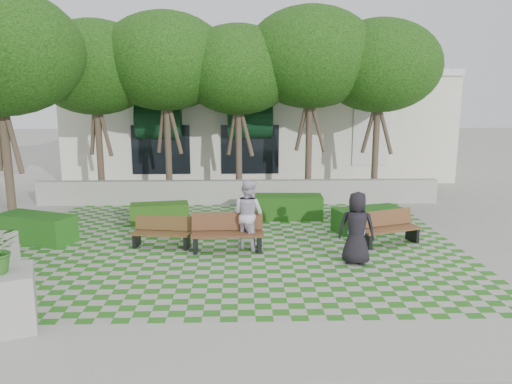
{
  "coord_description": "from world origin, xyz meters",
  "views": [
    {
      "loc": [
        0.07,
        -12.22,
        4.18
      ],
      "look_at": [
        0.5,
        1.5,
        1.4
      ],
      "focal_mm": 35.0,
      "sensor_mm": 36.0,
      "label": 1
    }
  ],
  "objects_px": {
    "bench_mid": "(227,233)",
    "hedge_east": "(367,219)",
    "hedge_midleft": "(160,213)",
    "planter_front": "(1,288)",
    "person_dark": "(357,228)",
    "hedge_west": "(37,228)",
    "person_white": "(248,214)",
    "hedge_midright": "(288,207)",
    "bench_east": "(388,228)",
    "bench_west": "(162,233)",
    "person_blue": "(357,222)"
  },
  "relations": [
    {
      "from": "bench_east",
      "to": "hedge_east",
      "type": "xyz_separation_m",
      "value": [
        -0.26,
        1.32,
        -0.09
      ]
    },
    {
      "from": "person_blue",
      "to": "person_white",
      "type": "distance_m",
      "value": 2.88
    },
    {
      "from": "bench_mid",
      "to": "bench_east",
      "type": "bearing_deg",
      "value": 4.2
    },
    {
      "from": "bench_east",
      "to": "person_dark",
      "type": "height_order",
      "value": "person_dark"
    },
    {
      "from": "bench_east",
      "to": "person_white",
      "type": "height_order",
      "value": "person_white"
    },
    {
      "from": "planter_front",
      "to": "person_white",
      "type": "relative_size",
      "value": 1.0
    },
    {
      "from": "hedge_east",
      "to": "person_blue",
      "type": "height_order",
      "value": "person_blue"
    },
    {
      "from": "hedge_midright",
      "to": "bench_west",
      "type": "bearing_deg",
      "value": -141.08
    },
    {
      "from": "bench_west",
      "to": "planter_front",
      "type": "distance_m",
      "value": 5.18
    },
    {
      "from": "person_dark",
      "to": "bench_east",
      "type": "bearing_deg",
      "value": -113.59
    },
    {
      "from": "bench_mid",
      "to": "hedge_west",
      "type": "xyz_separation_m",
      "value": [
        -5.41,
        1.0,
        -0.09
      ]
    },
    {
      "from": "bench_mid",
      "to": "planter_front",
      "type": "distance_m",
      "value": 5.84
    },
    {
      "from": "bench_mid",
      "to": "hedge_east",
      "type": "distance_m",
      "value": 4.56
    },
    {
      "from": "bench_mid",
      "to": "person_white",
      "type": "bearing_deg",
      "value": 17.47
    },
    {
      "from": "planter_front",
      "to": "person_white",
      "type": "xyz_separation_m",
      "value": [
        4.44,
        4.55,
        0.18
      ]
    },
    {
      "from": "hedge_east",
      "to": "hedge_west",
      "type": "bearing_deg",
      "value": -175.41
    },
    {
      "from": "bench_west",
      "to": "planter_front",
      "type": "height_order",
      "value": "planter_front"
    },
    {
      "from": "hedge_west",
      "to": "bench_east",
      "type": "bearing_deg",
      "value": -3.18
    },
    {
      "from": "hedge_east",
      "to": "hedge_midleft",
      "type": "distance_m",
      "value": 6.56
    },
    {
      "from": "planter_front",
      "to": "person_dark",
      "type": "relative_size",
      "value": 1.05
    },
    {
      "from": "bench_mid",
      "to": "bench_west",
      "type": "bearing_deg",
      "value": 166.69
    },
    {
      "from": "hedge_east",
      "to": "person_blue",
      "type": "bearing_deg",
      "value": -112.01
    },
    {
      "from": "person_white",
      "to": "hedge_midright",
      "type": "bearing_deg",
      "value": -74.59
    },
    {
      "from": "hedge_east",
      "to": "hedge_west",
      "type": "relative_size",
      "value": 0.93
    },
    {
      "from": "hedge_midleft",
      "to": "bench_mid",
      "type": "bearing_deg",
      "value": -52.37
    },
    {
      "from": "bench_east",
      "to": "hedge_midleft",
      "type": "bearing_deg",
      "value": 139.2
    },
    {
      "from": "hedge_midleft",
      "to": "person_white",
      "type": "bearing_deg",
      "value": -44.14
    },
    {
      "from": "hedge_east",
      "to": "hedge_west",
      "type": "height_order",
      "value": "hedge_west"
    },
    {
      "from": "person_dark",
      "to": "person_white",
      "type": "relative_size",
      "value": 0.95
    },
    {
      "from": "bench_mid",
      "to": "hedge_midleft",
      "type": "bearing_deg",
      "value": 126.0
    },
    {
      "from": "hedge_east",
      "to": "hedge_west",
      "type": "distance_m",
      "value": 9.64
    },
    {
      "from": "bench_west",
      "to": "hedge_midright",
      "type": "distance_m",
      "value": 4.79
    },
    {
      "from": "bench_west",
      "to": "hedge_midright",
      "type": "xyz_separation_m",
      "value": [
        3.73,
        3.01,
        -0.01
      ]
    },
    {
      "from": "hedge_midleft",
      "to": "person_white",
      "type": "xyz_separation_m",
      "value": [
        2.82,
        -2.73,
        0.63
      ]
    },
    {
      "from": "bench_mid",
      "to": "hedge_west",
      "type": "height_order",
      "value": "bench_mid"
    },
    {
      "from": "hedge_midright",
      "to": "hedge_west",
      "type": "bearing_deg",
      "value": -162.09
    },
    {
      "from": "bench_east",
      "to": "hedge_midleft",
      "type": "height_order",
      "value": "bench_east"
    },
    {
      "from": "bench_west",
      "to": "person_blue",
      "type": "xyz_separation_m",
      "value": [
        5.2,
        -0.54,
        0.4
      ]
    },
    {
      "from": "bench_mid",
      "to": "hedge_midleft",
      "type": "relative_size",
      "value": 1.05
    },
    {
      "from": "hedge_midleft",
      "to": "person_dark",
      "type": "bearing_deg",
      "value": -36.62
    },
    {
      "from": "bench_east",
      "to": "hedge_midright",
      "type": "relative_size",
      "value": 0.83
    },
    {
      "from": "hedge_east",
      "to": "hedge_midright",
      "type": "bearing_deg",
      "value": 144.57
    },
    {
      "from": "hedge_midright",
      "to": "bench_east",
      "type": "bearing_deg",
      "value": -49.35
    },
    {
      "from": "bench_east",
      "to": "planter_front",
      "type": "xyz_separation_m",
      "value": [
        -8.33,
        -4.82,
        0.32
      ]
    },
    {
      "from": "hedge_midleft",
      "to": "hedge_west",
      "type": "xyz_separation_m",
      "value": [
        -3.16,
        -1.92,
        0.07
      ]
    },
    {
      "from": "bench_mid",
      "to": "hedge_midright",
      "type": "relative_size",
      "value": 0.85
    },
    {
      "from": "hedge_midleft",
      "to": "planter_front",
      "type": "xyz_separation_m",
      "value": [
        -1.62,
        -7.29,
        0.45
      ]
    },
    {
      "from": "hedge_east",
      "to": "planter_front",
      "type": "bearing_deg",
      "value": -142.77
    },
    {
      "from": "bench_west",
      "to": "hedge_east",
      "type": "relative_size",
      "value": 0.8
    },
    {
      "from": "bench_mid",
      "to": "person_dark",
      "type": "height_order",
      "value": "person_dark"
    }
  ]
}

